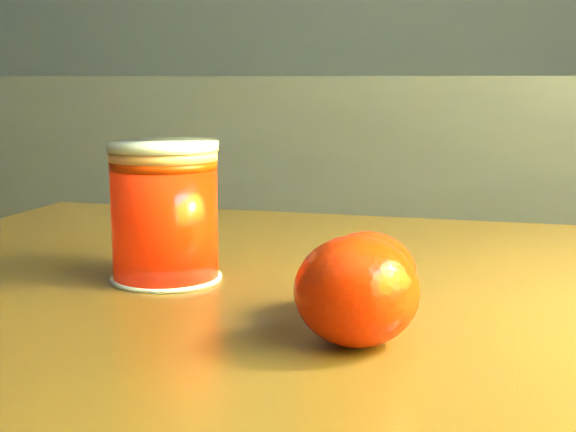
# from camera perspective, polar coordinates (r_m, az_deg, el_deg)

# --- Properties ---
(kitchen_counter) EXTENTS (3.15, 0.60, 0.90)m
(kitchen_counter) POSITION_cam_1_polar(r_m,az_deg,el_deg) (2.08, -16.12, -3.03)
(kitchen_counter) COLOR #4A4B4F
(kitchen_counter) RESTS_ON ground
(table) EXTENTS (0.99, 0.69, 0.74)m
(table) POSITION_cam_1_polar(r_m,az_deg,el_deg) (0.61, 9.20, -14.67)
(table) COLOR brown
(table) RESTS_ON ground
(juice_glass) EXTENTS (0.08, 0.08, 0.11)m
(juice_glass) POSITION_cam_1_polar(r_m,az_deg,el_deg) (0.62, -8.76, 0.27)
(juice_glass) COLOR #FF2005
(juice_glass) RESTS_ON table
(orange_front) EXTENTS (0.10, 0.10, 0.07)m
(orange_front) POSITION_cam_1_polar(r_m,az_deg,el_deg) (0.47, 4.91, -5.33)
(orange_front) COLOR red
(orange_front) RESTS_ON table
(orange_back) EXTENTS (0.07, 0.07, 0.06)m
(orange_back) POSITION_cam_1_polar(r_m,az_deg,el_deg) (0.53, 5.65, -4.23)
(orange_back) COLOR red
(orange_back) RESTS_ON table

